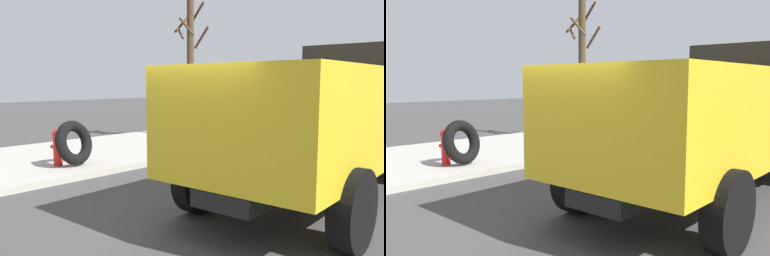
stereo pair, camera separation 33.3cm
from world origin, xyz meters
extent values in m
plane|color=#423F3F|center=(0.00, 0.00, 0.00)|extent=(80.00, 80.00, 0.00)
cube|color=#ADA89E|center=(0.00, 6.50, 0.07)|extent=(36.00, 5.00, 0.15)
cylinder|color=red|center=(0.25, 5.17, 0.51)|extent=(0.21, 0.21, 0.71)
sphere|color=red|center=(0.25, 5.17, 0.92)|extent=(0.24, 0.24, 0.24)
cylinder|color=red|center=(0.25, 4.99, 0.59)|extent=(0.09, 0.17, 0.09)
cylinder|color=red|center=(0.25, 5.36, 0.59)|extent=(0.09, 0.17, 0.09)
cylinder|color=red|center=(0.25, 4.99, 0.51)|extent=(0.11, 0.17, 0.11)
torus|color=black|center=(0.54, 4.90, 0.71)|extent=(1.19, 0.77, 1.12)
cube|color=gold|center=(1.52, -0.58, 1.60)|extent=(4.91, 2.72, 1.60)
cube|color=black|center=(5.12, -0.42, 1.90)|extent=(2.11, 2.59, 2.20)
cube|color=black|center=(2.62, -0.53, 0.67)|extent=(7.03, 1.22, 0.24)
cylinder|color=black|center=(4.86, 0.82, 0.55)|extent=(1.11, 0.35, 1.10)
cylinder|color=black|center=(0.27, 0.61, 0.55)|extent=(1.11, 0.35, 1.10)
cylinder|color=black|center=(0.38, -1.89, 0.55)|extent=(1.11, 0.35, 1.10)
cube|color=orange|center=(10.26, 1.02, 1.60)|extent=(4.80, 2.50, 1.60)
cylinder|color=black|center=(13.66, 2.28, 0.55)|extent=(1.10, 0.30, 1.10)
cylinder|color=black|center=(9.06, 2.27, 0.55)|extent=(1.10, 0.30, 1.10)
cylinder|color=#4C3823|center=(6.55, 6.61, 3.12)|extent=(0.27, 0.27, 5.93)
cylinder|color=#4C3823|center=(6.90, 6.56, 4.76)|extent=(0.20, 0.76, 0.73)
cylinder|color=#4C3823|center=(7.01, 6.46, 3.84)|extent=(0.41, 0.99, 0.78)
cylinder|color=#4C3823|center=(6.27, 6.54, 4.19)|extent=(0.24, 0.65, 0.71)
cylinder|color=#4C3823|center=(6.57, 7.01, 4.38)|extent=(0.87, 0.13, 0.80)
cylinder|color=#4C3823|center=(6.25, 6.81, 3.94)|extent=(0.51, 0.69, 0.46)
camera|label=1|loc=(-4.67, -3.73, 2.17)|focal=37.81mm
camera|label=2|loc=(-4.44, -3.97, 2.17)|focal=37.81mm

